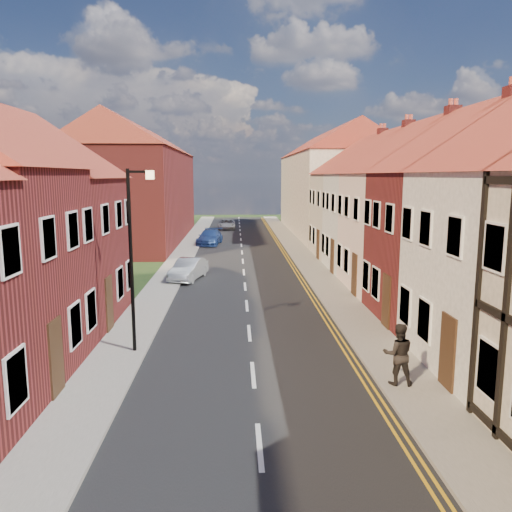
{
  "coord_description": "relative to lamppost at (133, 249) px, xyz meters",
  "views": [
    {
      "loc": [
        -0.5,
        3.86,
        5.9
      ],
      "look_at": [
        0.46,
        26.87,
        2.18
      ],
      "focal_mm": 35.0,
      "sensor_mm": 36.0,
      "label": 1
    }
  ],
  "objects": [
    {
      "name": "road",
      "position": [
        3.81,
        10.0,
        -3.53
      ],
      "size": [
        7.0,
        90.0,
        0.02
      ],
      "primitive_type": "cube",
      "color": "black",
      "rests_on": "ground"
    },
    {
      "name": "car_far",
      "position": [
        1.09,
        26.67,
        -2.9
      ],
      "size": [
        2.34,
        4.61,
        1.28
      ],
      "primitive_type": "imported",
      "rotation": [
        0.0,
        0.0,
        -0.12
      ],
      "color": "navy",
      "rests_on": "ground"
    },
    {
      "name": "lamppost",
      "position": [
        0.0,
        0.0,
        0.0
      ],
      "size": [
        0.88,
        0.15,
        6.0
      ],
      "color": "black",
      "rests_on": "pavement_left"
    },
    {
      "name": "car_distant",
      "position": [
        2.31,
        39.14,
        -2.98
      ],
      "size": [
        1.89,
        4.06,
        1.12
      ],
      "primitive_type": "imported",
      "rotation": [
        0.0,
        0.0,
        0.01
      ],
      "color": "gray",
      "rests_on": "ground"
    },
    {
      "name": "cottage_r_pink",
      "position": [
        13.11,
        8.9,
        0.94
      ],
      "size": [
        8.3,
        6.0,
        9.0
      ],
      "color": "beige",
      "rests_on": "ground"
    },
    {
      "name": "pavement_right",
      "position": [
        8.21,
        10.0,
        -3.48
      ],
      "size": [
        1.8,
        90.0,
        0.12
      ],
      "primitive_type": "cube",
      "color": "#AEA79E",
      "rests_on": "ground"
    },
    {
      "name": "car_mid",
      "position": [
        0.61,
        11.97,
        -2.93
      ],
      "size": [
        2.14,
        3.9,
        1.22
      ],
      "primitive_type": "imported",
      "rotation": [
        0.0,
        0.0,
        -0.24
      ],
      "color": "#ACAFB4",
      "rests_on": "ground"
    },
    {
      "name": "cottage_r_white_far",
      "position": [
        13.11,
        14.3,
        0.94
      ],
      "size": [
        8.3,
        5.2,
        9.0
      ],
      "color": "#AEACA5",
      "rests_on": "ground"
    },
    {
      "name": "cottage_l_pink",
      "position": [
        -5.49,
        3.85,
        0.83
      ],
      "size": [
        8.3,
        6.3,
        8.8
      ],
      "color": "maroon",
      "rests_on": "ground"
    },
    {
      "name": "block_right_far",
      "position": [
        13.11,
        35.0,
        1.76
      ],
      "size": [
        8.3,
        24.2,
        10.5
      ],
      "color": "beige",
      "rests_on": "ground"
    },
    {
      "name": "cottage_r_cream_mid",
      "position": [
        13.11,
        3.5,
        0.94
      ],
      "size": [
        8.3,
        5.2,
        9.0
      ],
      "color": "maroon",
      "rests_on": "ground"
    },
    {
      "name": "block_left_far",
      "position": [
        -5.49,
        30.0,
        1.76
      ],
      "size": [
        8.3,
        24.2,
        10.5
      ],
      "color": "maroon",
      "rests_on": "ground"
    },
    {
      "name": "pavement_left",
      "position": [
        -0.59,
        10.0,
        -3.48
      ],
      "size": [
        1.8,
        90.0,
        0.12
      ],
      "primitive_type": "cube",
      "color": "#AEA79E",
      "rests_on": "ground"
    },
    {
      "name": "cottage_r_cream_far",
      "position": [
        13.11,
        19.7,
        0.94
      ],
      "size": [
        8.3,
        6.0,
        9.0
      ],
      "color": "beige",
      "rests_on": "ground"
    },
    {
      "name": "pedestrian_right",
      "position": [
        7.82,
        -3.07,
        -2.54
      ],
      "size": [
        0.92,
        0.76,
        1.75
      ],
      "primitive_type": "imported",
      "rotation": [
        0.0,
        0.0,
        3.02
      ],
      "color": "black",
      "rests_on": "pavement_right"
    }
  ]
}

